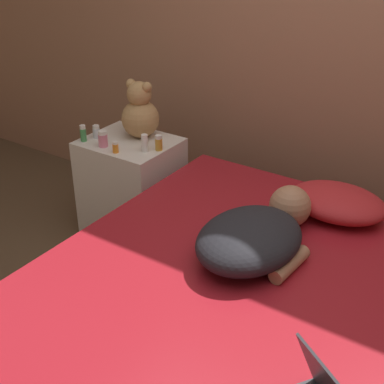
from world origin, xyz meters
name	(u,v)px	position (x,y,z in m)	size (l,w,h in m)	color
ground_plane	(237,382)	(0.00, 0.00, 0.00)	(12.00, 12.00, 0.00)	brown
wall_back	(377,17)	(0.00, 1.24, 1.30)	(8.00, 0.06, 2.60)	#996B51
bed	(240,338)	(0.00, 0.00, 0.25)	(1.60, 1.92, 0.50)	brown
nightstand	(132,188)	(-1.12, 0.68, 0.30)	(0.51, 0.43, 0.60)	silver
pillow	(337,202)	(0.10, 0.71, 0.57)	(0.45, 0.34, 0.13)	red
person_lying	(257,234)	(-0.07, 0.23, 0.59)	(0.43, 0.69, 0.19)	black
teddy_bear	(140,113)	(-1.10, 0.77, 0.74)	(0.21, 0.21, 0.33)	tan
bottle_orange	(115,147)	(-1.07, 0.52, 0.63)	(0.03, 0.03, 0.06)	orange
bottle_green	(83,133)	(-1.32, 0.54, 0.64)	(0.03, 0.03, 0.09)	#3D8E4C
bottle_clear	(96,132)	(-1.30, 0.62, 0.63)	(0.04, 0.04, 0.07)	silver
bottle_white	(145,143)	(-0.95, 0.62, 0.65)	(0.04, 0.04, 0.10)	white
bottle_amber	(159,143)	(-0.90, 0.67, 0.64)	(0.04, 0.04, 0.09)	gold
bottle_pink	(103,139)	(-1.18, 0.54, 0.64)	(0.05, 0.05, 0.09)	pink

